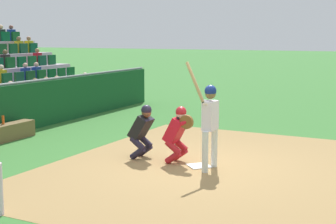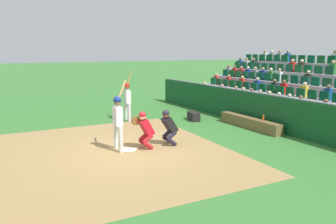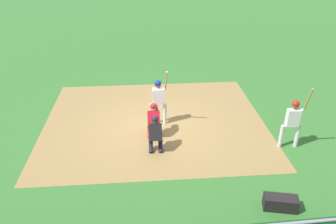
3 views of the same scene
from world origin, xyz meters
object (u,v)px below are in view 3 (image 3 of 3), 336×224
(home_plate_marker, at_px, (156,127))
(home_plate_umpire, at_px, (155,133))
(on_deck_batter, at_px, (293,119))
(batter_at_plate, at_px, (158,97))
(equipment_duffel_bag, at_px, (280,203))
(catcher_crouching, at_px, (154,118))

(home_plate_marker, height_order, home_plate_umpire, home_plate_umpire)
(on_deck_batter, bearing_deg, batter_at_plate, 154.41)
(home_plate_umpire, relative_size, equipment_duffel_bag, 1.45)
(home_plate_umpire, relative_size, on_deck_batter, 0.55)
(home_plate_marker, bearing_deg, home_plate_umpire, -94.28)
(home_plate_umpire, height_order, equipment_duffel_bag, home_plate_umpire)
(equipment_duffel_bag, bearing_deg, on_deck_batter, 76.30)
(home_plate_marker, bearing_deg, on_deck_batter, -21.68)
(home_plate_umpire, xyz_separation_m, equipment_duffel_bag, (3.01, -2.98, -0.49))
(home_plate_marker, distance_m, equipment_duffel_bag, 5.28)
(home_plate_marker, distance_m, on_deck_batter, 4.78)
(home_plate_marker, relative_size, on_deck_batter, 0.19)
(home_plate_marker, distance_m, batter_at_plate, 1.13)
(equipment_duffel_bag, bearing_deg, batter_at_plate, 134.68)
(home_plate_marker, relative_size, home_plate_umpire, 0.35)
(batter_at_plate, xyz_separation_m, on_deck_batter, (4.18, -2.00, -0.02))
(catcher_crouching, height_order, equipment_duffel_bag, catcher_crouching)
(catcher_crouching, xyz_separation_m, home_plate_umpire, (-0.02, -0.88, -0.03))
(home_plate_umpire, distance_m, equipment_duffel_bag, 4.27)
(batter_at_plate, xyz_separation_m, catcher_crouching, (-0.23, -0.82, -0.39))
(batter_at_plate, bearing_deg, equipment_duffel_bag, -59.55)
(batter_at_plate, height_order, home_plate_umpire, batter_at_plate)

